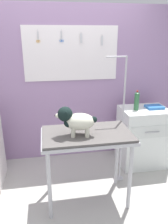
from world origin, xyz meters
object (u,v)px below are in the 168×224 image
grooming_table (87,141)px  cabinet_right (143,137)px  grooming_arm (122,127)px  soda_bottle (137,101)px  dog (76,120)px

grooming_table → cabinet_right: 1.22m
cabinet_right → grooming_arm: bearing=-143.7°
cabinet_right → soda_bottle: (-0.15, -0.02, 0.57)m
grooming_arm → dog: bearing=-151.1°
dog → grooming_arm: bearing=28.9°
dog → soda_bottle: 1.17m
grooming_table → cabinet_right: cabinet_right is taller
dog → cabinet_right: bearing=32.2°
grooming_table → grooming_arm: size_ratio=0.60×
grooming_table → grooming_arm: grooming_arm is taller
grooming_arm → cabinet_right: (0.47, 0.34, -0.34)m
grooming_table → grooming_arm: bearing=31.4°
grooming_table → soda_bottle: bearing=37.6°
dog → soda_bottle: (0.96, 0.68, -0.04)m
grooming_arm → dog: grooming_arm is taller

